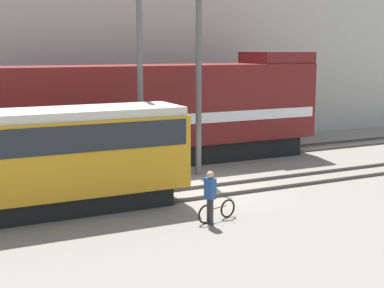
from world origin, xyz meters
The scene contains 10 objects.
ground_plane centered at (0.00, 0.00, 0.00)m, with size 120.00×120.00×0.00m, color gray.
track_near centered at (0.00, -0.54, 0.07)m, with size 60.00×1.50×0.14m.
track_far centered at (0.00, 5.34, 0.07)m, with size 60.00×1.51×0.14m.
building_backdrop centered at (0.00, 13.00, 5.29)m, with size 44.26×6.00×10.58m.
freight_locomotive centered at (-0.61, 5.34, 2.53)m, with size 17.71×3.04×5.41m.
streetcar centered at (-6.46, -0.54, 2.04)m, with size 9.29×2.54×3.56m.
bicycle centered at (-1.78, -3.72, 0.32)m, with size 1.58×0.56×0.70m.
person centered at (-2.17, -3.97, 1.07)m, with size 0.30×0.40×1.76m.
utility_pole_left centered at (-2.13, 2.40, 4.93)m, with size 0.24×0.24×9.87m.
utility_pole_center centered at (0.57, 2.40, 3.81)m, with size 0.26×0.26×7.62m.
Camera 1 is at (-9.78, -18.53, 5.54)m, focal length 50.00 mm.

